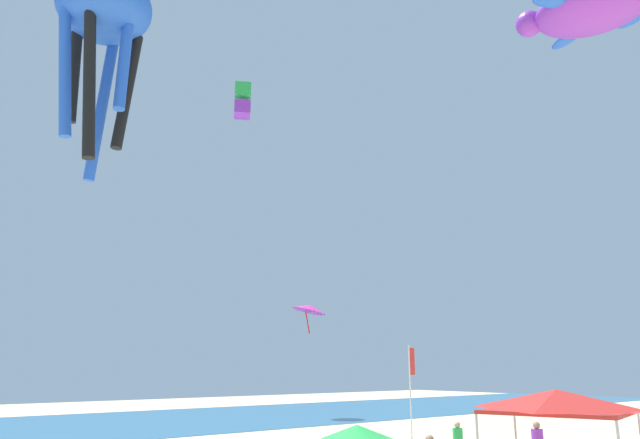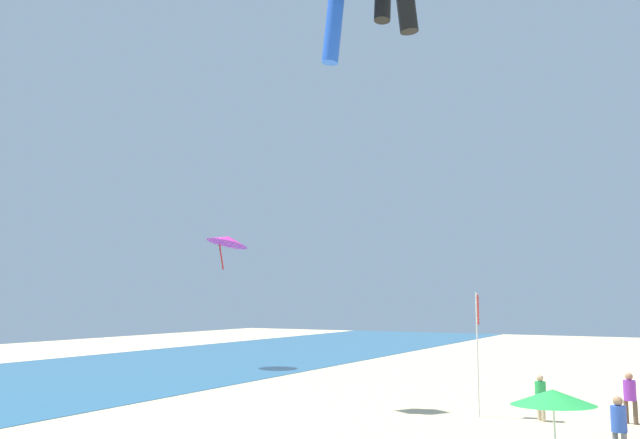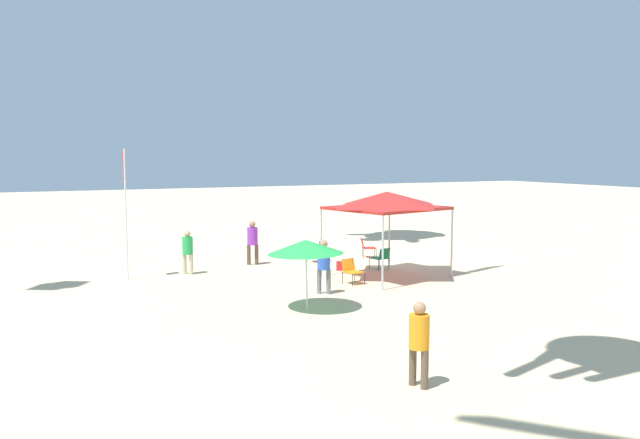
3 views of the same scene
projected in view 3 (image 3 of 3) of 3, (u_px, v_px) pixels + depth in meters
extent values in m
cube|color=beige|center=(395.00, 269.00, 24.60)|extent=(120.00, 120.00, 0.10)
cylinder|color=#B7B7BC|center=(452.00, 243.00, 22.69)|extent=(0.07, 0.07, 2.38)
cylinder|color=#B7B7BC|center=(389.00, 235.00, 24.99)|extent=(0.07, 0.07, 2.38)
cylinder|color=#B7B7BC|center=(383.00, 253.00, 20.50)|extent=(0.07, 0.07, 2.38)
cylinder|color=#B7B7BC|center=(321.00, 243.00, 22.80)|extent=(0.07, 0.07, 2.38)
cube|color=red|center=(387.00, 208.00, 22.62)|extent=(3.85, 4.15, 0.10)
pyramid|color=red|center=(387.00, 199.00, 22.59)|extent=(3.77, 4.07, 0.53)
cylinder|color=silver|center=(306.00, 275.00, 17.94)|extent=(0.08, 0.09, 1.94)
cone|color=green|center=(306.00, 247.00, 17.86)|extent=(2.11, 2.11, 0.46)
cylinder|color=black|center=(376.00, 254.00, 26.88)|extent=(0.02, 0.02, 0.40)
cylinder|color=black|center=(375.00, 252.00, 27.39)|extent=(0.02, 0.02, 0.40)
cylinder|color=black|center=(364.00, 254.00, 26.85)|extent=(0.02, 0.02, 0.40)
cylinder|color=black|center=(362.00, 252.00, 27.37)|extent=(0.02, 0.02, 0.40)
cube|color=red|center=(369.00, 248.00, 27.10)|extent=(0.68, 0.68, 0.03)
cube|color=red|center=(362.00, 243.00, 27.07)|extent=(0.51, 0.32, 0.41)
cylinder|color=black|center=(352.00, 280.00, 21.19)|extent=(0.02, 0.02, 0.40)
cylinder|color=black|center=(365.00, 278.00, 21.50)|extent=(0.02, 0.02, 0.40)
cylinder|color=black|center=(343.00, 278.00, 21.61)|extent=(0.02, 0.02, 0.40)
cylinder|color=black|center=(355.00, 276.00, 21.92)|extent=(0.02, 0.02, 0.40)
cube|color=orange|center=(354.00, 272.00, 21.54)|extent=(0.60, 0.60, 0.03)
cube|color=orange|center=(348.00, 265.00, 21.75)|extent=(0.21, 0.51, 0.41)
cylinder|color=black|center=(379.00, 262.00, 24.79)|extent=(0.02, 0.02, 0.40)
cylinder|color=black|center=(369.00, 263.00, 24.48)|extent=(0.02, 0.02, 0.40)
cylinder|color=black|center=(389.00, 264.00, 24.38)|extent=(0.02, 0.02, 0.40)
cylinder|color=black|center=(379.00, 265.00, 24.06)|extent=(0.02, 0.02, 0.40)
cube|color=#198C4C|center=(379.00, 258.00, 24.41)|extent=(0.61, 0.61, 0.03)
cube|color=#198C4C|center=(384.00, 254.00, 24.16)|extent=(0.22, 0.51, 0.41)
cylinder|color=black|center=(307.00, 257.00, 26.07)|extent=(0.02, 0.02, 0.40)
cylinder|color=black|center=(314.00, 258.00, 25.63)|extent=(0.02, 0.02, 0.40)
cylinder|color=black|center=(318.00, 256.00, 26.35)|extent=(0.02, 0.02, 0.40)
cylinder|color=black|center=(325.00, 257.00, 25.91)|extent=(0.02, 0.02, 0.40)
cube|color=blue|center=(316.00, 252.00, 25.97)|extent=(0.58, 0.58, 0.03)
cube|color=blue|center=(322.00, 246.00, 26.11)|extent=(0.51, 0.19, 0.41)
cube|color=red|center=(343.00, 265.00, 24.27)|extent=(0.72, 0.67, 0.36)
cube|color=white|center=(343.00, 259.00, 24.25)|extent=(0.74, 0.69, 0.04)
cylinder|color=silver|center=(126.00, 215.00, 22.02)|extent=(0.06, 0.06, 4.48)
cube|color=red|center=(124.00, 168.00, 22.02)|extent=(0.30, 0.02, 1.10)
cylinder|color=slate|center=(328.00, 282.00, 20.00)|extent=(0.15, 0.15, 0.76)
cylinder|color=slate|center=(319.00, 281.00, 20.07)|extent=(0.15, 0.15, 0.76)
cylinder|color=blue|center=(324.00, 259.00, 19.97)|extent=(0.40, 0.40, 0.66)
sphere|color=#A87A56|center=(324.00, 244.00, 19.92)|extent=(0.25, 0.25, 0.25)
cylinder|color=brown|center=(257.00, 255.00, 25.35)|extent=(0.15, 0.15, 0.78)
cylinder|color=brown|center=(249.00, 255.00, 25.30)|extent=(0.15, 0.15, 0.78)
cylinder|color=purple|center=(252.00, 236.00, 25.25)|extent=(0.41, 0.41, 0.68)
sphere|color=#A87A56|center=(252.00, 224.00, 25.21)|extent=(0.25, 0.25, 0.25)
cylinder|color=#C6B28C|center=(191.00, 264.00, 23.26)|extent=(0.14, 0.14, 0.72)
cylinder|color=#C6B28C|center=(185.00, 264.00, 23.37)|extent=(0.14, 0.14, 0.72)
cylinder|color=green|center=(188.00, 246.00, 23.25)|extent=(0.38, 0.38, 0.63)
sphere|color=tan|center=(187.00, 234.00, 23.21)|extent=(0.24, 0.24, 0.24)
cylinder|color=brown|center=(413.00, 366.00, 12.13)|extent=(0.14, 0.14, 0.73)
cylinder|color=brown|center=(425.00, 370.00, 11.91)|extent=(0.14, 0.14, 0.73)
cylinder|color=orange|center=(419.00, 332.00, 11.95)|extent=(0.38, 0.38, 0.64)
sphere|color=#A87A56|center=(420.00, 308.00, 11.91)|extent=(0.24, 0.24, 0.24)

